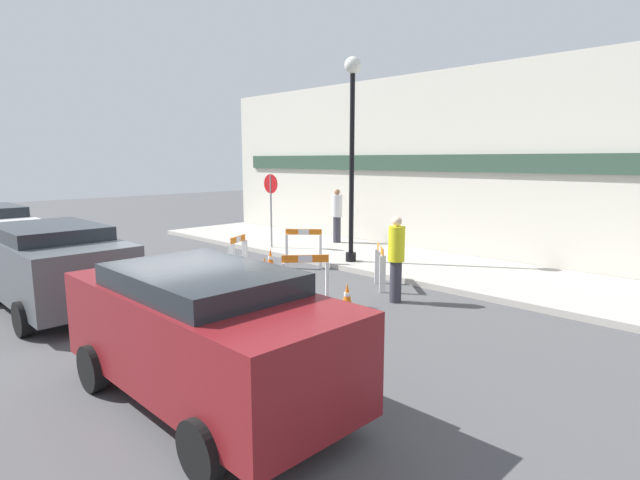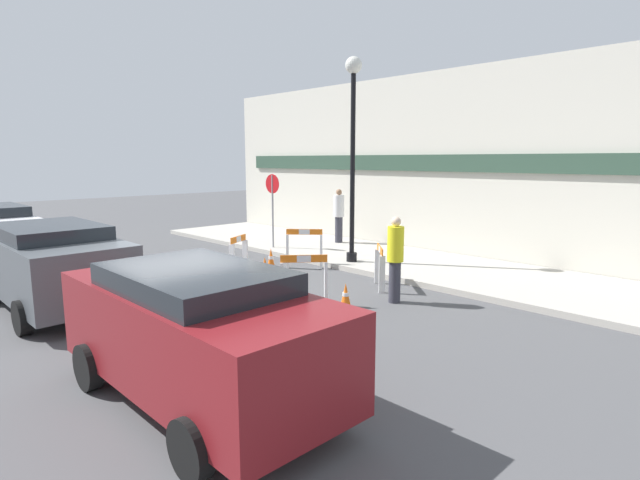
{
  "view_description": "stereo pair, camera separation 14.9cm",
  "coord_description": "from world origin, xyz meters",
  "px_view_note": "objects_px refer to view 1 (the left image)",
  "views": [
    {
      "loc": [
        9.03,
        -4.99,
        2.9
      ],
      "look_at": [
        0.7,
        3.33,
        1.0
      ],
      "focal_mm": 28.0,
      "sensor_mm": 36.0,
      "label": 1
    },
    {
      "loc": [
        9.14,
        -4.88,
        2.9
      ],
      "look_at": [
        0.7,
        3.33,
        1.0
      ],
      "focal_mm": 28.0,
      "sensor_mm": 36.0,
      "label": 2
    }
  ],
  "objects_px": {
    "stop_sign": "(271,199)",
    "person_worker": "(396,256)",
    "parked_car_2": "(203,328)",
    "streetlamp_post": "(352,133)",
    "parked_car_1": "(51,262)",
    "person_pedestrian": "(337,214)"
  },
  "relations": [
    {
      "from": "stop_sign",
      "to": "person_worker",
      "type": "relative_size",
      "value": 1.31
    },
    {
      "from": "parked_car_2",
      "to": "person_worker",
      "type": "bearing_deg",
      "value": 100.68
    },
    {
      "from": "stop_sign",
      "to": "streetlamp_post",
      "type": "bearing_deg",
      "value": 179.12
    },
    {
      "from": "streetlamp_post",
      "to": "parked_car_2",
      "type": "height_order",
      "value": "streetlamp_post"
    },
    {
      "from": "streetlamp_post",
      "to": "person_worker",
      "type": "xyz_separation_m",
      "value": [
        2.98,
        -1.98,
        -2.64
      ]
    },
    {
      "from": "parked_car_1",
      "to": "parked_car_2",
      "type": "xyz_separation_m",
      "value": [
        5.43,
        -0.0,
        -0.0
      ]
    },
    {
      "from": "parked_car_1",
      "to": "parked_car_2",
      "type": "relative_size",
      "value": 1.04
    },
    {
      "from": "stop_sign",
      "to": "person_worker",
      "type": "xyz_separation_m",
      "value": [
        6.21,
        -1.83,
        -0.73
      ]
    },
    {
      "from": "person_worker",
      "to": "streetlamp_post",
      "type": "bearing_deg",
      "value": -41.03
    },
    {
      "from": "streetlamp_post",
      "to": "parked_car_2",
      "type": "bearing_deg",
      "value": -60.95
    },
    {
      "from": "streetlamp_post",
      "to": "stop_sign",
      "type": "bearing_deg",
      "value": -177.38
    },
    {
      "from": "stop_sign",
      "to": "person_pedestrian",
      "type": "relative_size",
      "value": 1.29
    },
    {
      "from": "person_pedestrian",
      "to": "parked_car_1",
      "type": "height_order",
      "value": "person_pedestrian"
    },
    {
      "from": "streetlamp_post",
      "to": "stop_sign",
      "type": "height_order",
      "value": "streetlamp_post"
    },
    {
      "from": "streetlamp_post",
      "to": "person_pedestrian",
      "type": "bearing_deg",
      "value": 140.08
    },
    {
      "from": "parked_car_1",
      "to": "person_worker",
      "type": "bearing_deg",
      "value": 48.91
    },
    {
      "from": "person_worker",
      "to": "parked_car_1",
      "type": "height_order",
      "value": "person_worker"
    },
    {
      "from": "stop_sign",
      "to": "person_pedestrian",
      "type": "xyz_separation_m",
      "value": [
        0.79,
        2.19,
        -0.58
      ]
    },
    {
      "from": "person_worker",
      "to": "parked_car_2",
      "type": "distance_m",
      "value": 5.21
    },
    {
      "from": "person_pedestrian",
      "to": "parked_car_2",
      "type": "bearing_deg",
      "value": 119.9
    },
    {
      "from": "streetlamp_post",
      "to": "parked_car_1",
      "type": "relative_size",
      "value": 1.27
    },
    {
      "from": "streetlamp_post",
      "to": "parked_car_1",
      "type": "height_order",
      "value": "streetlamp_post"
    }
  ]
}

